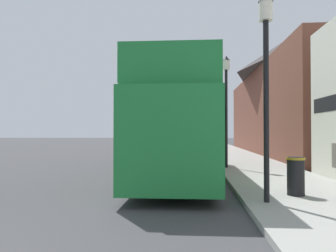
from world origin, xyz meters
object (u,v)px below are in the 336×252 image
lamp_post_nearest (266,58)px  litter_bin (296,175)px  lamp_post_second (226,91)px  tour_bus (179,130)px  parked_car_ahead_of_bus (193,148)px

lamp_post_nearest → litter_bin: size_ratio=4.99×
litter_bin → lamp_post_second: bearing=99.6°
tour_bus → litter_bin: 5.58m
parked_car_ahead_of_bus → lamp_post_nearest: (1.66, -14.41, 2.87)m
parked_car_ahead_of_bus → lamp_post_nearest: size_ratio=0.86×
tour_bus → parked_car_ahead_of_bus: bearing=86.3°
tour_bus → litter_bin: size_ratio=11.45×
lamp_post_nearest → litter_bin: lamp_post_nearest is taller
lamp_post_nearest → tour_bus: bearing=113.2°
litter_bin → tour_bus: bearing=126.3°
lamp_post_nearest → lamp_post_second: bearing=91.2°
litter_bin → lamp_post_nearest: bearing=-136.1°
parked_car_ahead_of_bus → lamp_post_second: lamp_post_second is taller
tour_bus → parked_car_ahead_of_bus: size_ratio=2.65×
parked_car_ahead_of_bus → litter_bin: bearing=-77.6°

